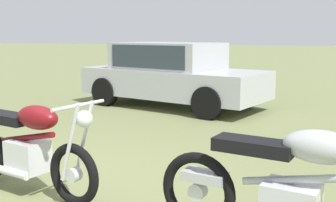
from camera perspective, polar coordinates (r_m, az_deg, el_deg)
The scene contains 4 objects.
ground_plane at distance 4.58m, azimuth -19.18°, elevation -12.10°, with size 120.00×120.00×0.00m, color olive.
motorcycle_maroon at distance 4.52m, azimuth -18.66°, elevation -6.00°, with size 1.92×0.81×1.02m.
motorcycle_silver at distance 3.23m, azimuth 16.61°, elevation -11.75°, with size 2.12×0.77×1.02m.
car_silver at distance 9.36m, azimuth 0.42°, elevation 4.10°, with size 4.42×2.83×1.43m.
Camera 1 is at (2.67, -3.35, 1.62)m, focal length 44.61 mm.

